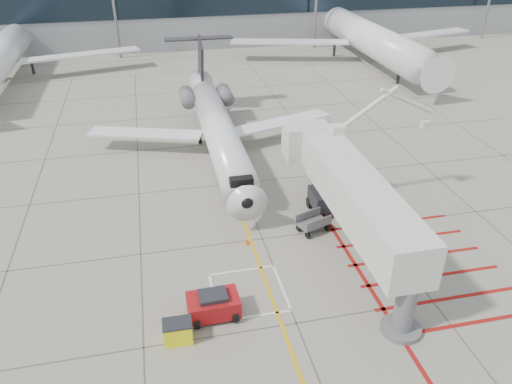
{
  "coord_description": "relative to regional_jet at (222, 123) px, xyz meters",
  "views": [
    {
      "loc": [
        -6.32,
        -22.72,
        19.23
      ],
      "look_at": [
        0.0,
        6.0,
        2.5
      ],
      "focal_mm": 35.0,
      "sensor_mm": 36.0,
      "label": 1
    }
  ],
  "objects": [
    {
      "name": "baggage_cart",
      "position": [
        4.38,
        -11.31,
        -3.21
      ],
      "size": [
        2.44,
        1.98,
        1.33
      ],
      "primitive_type": null,
      "rotation": [
        0.0,
        0.0,
        0.35
      ],
      "color": "#55555A",
      "rests_on": "ground_plane"
    },
    {
      "name": "ground_power_unit",
      "position": [
        7.81,
        -10.41,
        -2.83
      ],
      "size": [
        2.95,
        2.19,
        2.08
      ],
      "primitive_type": null,
      "rotation": [
        0.0,
        0.0,
        0.28
      ],
      "color": "beige",
      "rests_on": "ground_plane"
    },
    {
      "name": "pushback_tug",
      "position": [
        -3.41,
        -17.97,
        -3.07
      ],
      "size": [
        2.8,
        1.8,
        1.61
      ],
      "primitive_type": null,
      "rotation": [
        0.0,
        0.0,
        0.03
      ],
      "color": "maroon",
      "rests_on": "ground_plane"
    },
    {
      "name": "jet_bridge",
      "position": [
        6.01,
        -14.91,
        -0.21
      ],
      "size": [
        8.78,
        18.37,
        7.33
      ],
      "primitive_type": null,
      "rotation": [
        0.0,
        0.0,
        -0.01
      ],
      "color": "silver",
      "rests_on": "ground_plane"
    },
    {
      "name": "cone_side",
      "position": [
        -0.71,
        -7.19,
        -3.63
      ],
      "size": [
        0.36,
        0.36,
        0.49
      ],
      "primitive_type": "cone",
      "color": "orange",
      "rests_on": "ground_plane"
    },
    {
      "name": "bg_aircraft_c",
      "position": [
        25.12,
        30.5,
        2.37
      ],
      "size": [
        37.48,
        41.65,
        12.49
      ],
      "primitive_type": null,
      "color": "silver",
      "rests_on": "ground_plane"
    },
    {
      "name": "cone_nose",
      "position": [
        -0.36,
        -11.85,
        -3.64
      ],
      "size": [
        0.34,
        0.34,
        0.47
      ],
      "primitive_type": "cone",
      "color": "orange",
      "rests_on": "ground_plane"
    },
    {
      "name": "regional_jet",
      "position": [
        0.0,
        0.0,
        0.0
      ],
      "size": [
        23.53,
        29.63,
        7.75
      ],
      "primitive_type": null,
      "rotation": [
        0.0,
        0.0,
        -0.0
      ],
      "color": "white",
      "rests_on": "ground_plane"
    },
    {
      "name": "spill_bin",
      "position": [
        -5.43,
        -19.37,
        -3.25
      ],
      "size": [
        1.45,
        0.98,
        1.24
      ],
      "primitive_type": null,
      "rotation": [
        0.0,
        0.0,
        -0.02
      ],
      "color": "#F4EB0D",
      "rests_on": "ground_plane"
    },
    {
      "name": "ground_plane",
      "position": [
        0.79,
        -15.5,
        -3.87
      ],
      "size": [
        260.0,
        260.0,
        0.0
      ],
      "primitive_type": "plane",
      "color": "gray",
      "rests_on": "ground"
    }
  ]
}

